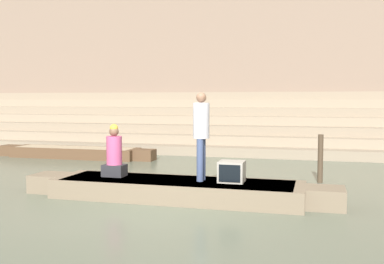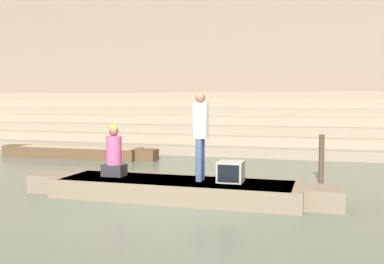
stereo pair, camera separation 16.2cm
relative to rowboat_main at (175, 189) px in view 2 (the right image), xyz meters
name	(u,v)px [view 2 (the right image)]	position (x,y,z in m)	size (l,w,h in m)	color
ground_plane	(159,210)	(0.01, -0.98, -0.21)	(120.00, 120.00, 0.00)	#566051
ghat_steps	(252,128)	(0.01, 10.10, 0.63)	(36.00, 5.24, 2.36)	gray
back_wall	(261,52)	(0.01, 12.56, 4.02)	(34.20, 1.28, 8.50)	#7F6B5B
rowboat_main	(175,189)	(0.00, 0.00, 0.00)	(6.55, 1.46, 0.39)	#756651
person_standing	(200,130)	(0.50, 0.10, 1.21)	(0.33, 0.33, 1.78)	#3D4C75
person_rowing	(114,155)	(-1.42, 0.10, 0.63)	(0.46, 0.36, 1.12)	#28282D
tv_set	(231,172)	(1.12, 0.10, 0.39)	(0.50, 0.47, 0.42)	#9E998E
moored_boat_shore	(78,152)	(-5.35, 5.25, -0.01)	(5.85, 1.04, 0.37)	brown
mooring_post	(321,159)	(2.85, 2.65, 0.38)	(0.13, 0.13, 1.18)	#473828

